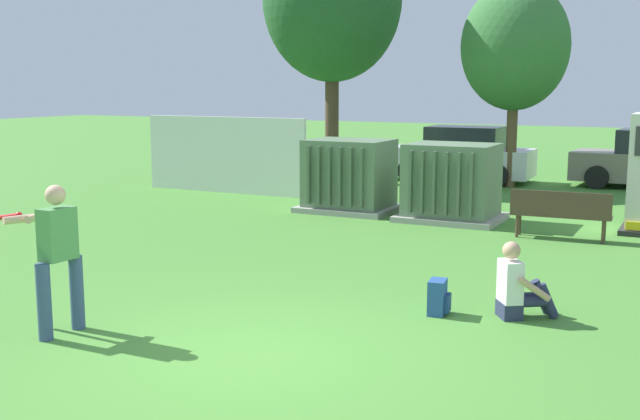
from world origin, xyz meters
TOP-DOWN VIEW (x-y plane):
  - ground_plane at (0.00, 0.00)m, footprint 96.00×96.00m
  - fence_panel at (-7.28, 10.50)m, footprint 4.80×0.12m
  - transformer_west at (-3.06, 9.19)m, footprint 2.10×1.70m
  - transformer_mid_west at (-0.62, 9.03)m, footprint 2.10×1.70m
  - park_bench at (1.81, 7.92)m, footprint 1.82×0.49m
  - batter at (-2.38, -0.34)m, footprint 1.61×0.72m
  - seated_spectator at (2.21, 2.69)m, footprint 0.78×0.68m
  - backpack at (1.30, 2.38)m, footprint 0.30×0.35m
  - tree_center_left at (-0.79, 15.03)m, footprint 2.94×2.94m
  - parked_car_leftmost at (-2.41, 15.70)m, footprint 4.25×2.01m

SIDE VIEW (x-z plane):
  - ground_plane at x=0.00m, z-range 0.00..0.00m
  - backpack at x=1.30m, z-range -0.01..0.43m
  - seated_spectator at x=2.21m, z-range -0.11..0.86m
  - park_bench at x=1.81m, z-range 0.08..0.99m
  - parked_car_leftmost at x=-2.41m, z-range -0.06..1.56m
  - transformer_west at x=-3.06m, z-range -0.02..1.60m
  - transformer_mid_west at x=-0.62m, z-range -0.02..1.60m
  - batter at x=-2.38m, z-range 0.11..1.85m
  - fence_panel at x=-7.28m, z-range 0.00..2.00m
  - tree_center_left at x=-0.79m, z-range 1.04..6.65m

